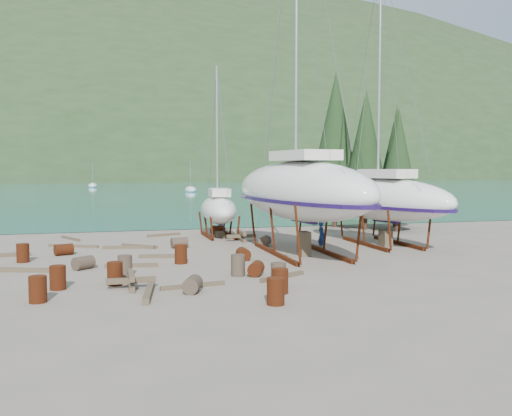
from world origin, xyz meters
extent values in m
plane|color=#6A6253|center=(0.00, 0.00, 0.00)|extent=(600.00, 600.00, 0.00)
plane|color=#1C708E|center=(0.00, 315.00, 0.01)|extent=(700.00, 700.00, 0.00)
ellipsoid|color=#213319|center=(0.00, 320.00, 0.00)|extent=(800.00, 360.00, 110.00)
cube|color=beige|center=(-20.00, 190.00, 2.00)|extent=(6.00, 5.00, 4.00)
cube|color=#A54C2D|center=(-20.00, 190.00, 4.80)|extent=(6.60, 5.60, 1.60)
cube|color=beige|center=(30.00, 190.00, 2.00)|extent=(6.00, 5.00, 4.00)
cube|color=#A54C2D|center=(30.00, 190.00, 4.80)|extent=(6.60, 5.60, 1.60)
cylinder|color=black|center=(12.50, 12.00, 0.80)|extent=(0.36, 0.36, 1.60)
cone|color=black|center=(12.50, 12.00, 5.80)|extent=(3.60, 3.60, 8.40)
cylinder|color=black|center=(14.00, 10.00, 0.68)|extent=(0.36, 0.36, 1.36)
cone|color=black|center=(14.00, 10.00, 4.93)|extent=(3.06, 3.06, 7.14)
cylinder|color=black|center=(11.00, 14.00, 0.92)|extent=(0.36, 0.36, 1.84)
cone|color=black|center=(11.00, 14.00, 6.67)|extent=(4.14, 4.14, 9.66)
cylinder|color=black|center=(15.50, 13.00, 0.72)|extent=(0.36, 0.36, 1.44)
cone|color=black|center=(15.50, 13.00, 5.22)|extent=(3.24, 3.24, 7.56)
ellipsoid|color=white|center=(10.00, 80.00, 0.38)|extent=(2.00, 5.00, 1.40)
cylinder|color=silver|center=(10.00, 80.00, 3.23)|extent=(0.08, 0.08, 5.00)
ellipsoid|color=white|center=(-8.00, 110.00, 0.38)|extent=(2.00, 5.00, 1.40)
cylinder|color=silver|center=(-8.00, 110.00, 3.23)|extent=(0.08, 0.08, 5.00)
ellipsoid|color=white|center=(3.96, 1.92, 3.26)|extent=(5.60, 13.44, 3.04)
cube|color=#1C0C40|center=(3.96, 1.26, 2.19)|extent=(0.58, 2.36, 1.00)
cube|color=silver|center=(3.96, 1.26, 5.03)|extent=(2.62, 4.17, 0.50)
cylinder|color=silver|center=(3.96, 2.57, 12.70)|extent=(0.14, 0.14, 15.64)
cube|color=#5A1D0F|center=(2.63, 1.92, 0.10)|extent=(0.18, 7.17, 0.20)
cube|color=#5A1D0F|center=(5.29, 1.92, 0.10)|extent=(0.18, 7.17, 0.20)
cube|color=brown|center=(3.96, 1.26, 0.62)|extent=(0.50, 0.80, 1.24)
ellipsoid|color=white|center=(9.67, 4.02, 2.63)|extent=(5.82, 10.75, 2.44)
cube|color=#1C0C40|center=(9.67, 3.50, 1.86)|extent=(0.77, 1.85, 1.00)
cube|color=silver|center=(9.67, 3.50, 4.10)|extent=(2.47, 3.44, 0.50)
cylinder|color=silver|center=(9.67, 4.53, 10.14)|extent=(0.14, 0.14, 12.39)
cube|color=#5A1D0F|center=(8.62, 4.02, 0.10)|extent=(0.18, 5.68, 0.20)
cube|color=#5A1D0F|center=(10.72, 4.02, 0.10)|extent=(0.18, 5.68, 0.20)
cube|color=brown|center=(9.67, 3.50, 0.45)|extent=(0.50, 0.80, 0.91)
ellipsoid|color=white|center=(1.39, 10.19, 1.75)|extent=(2.56, 6.92, 1.75)
cube|color=#1C0C40|center=(1.39, 9.85, 1.32)|extent=(0.33, 1.24, 1.00)
cube|color=silver|center=(1.39, 9.85, 2.87)|extent=(1.30, 2.11, 0.50)
cylinder|color=silver|center=(1.39, 10.53, 6.80)|extent=(0.14, 0.14, 8.16)
cube|color=#5A1D0F|center=(0.64, 10.19, 0.10)|extent=(0.18, 3.74, 0.20)
cube|color=#5A1D0F|center=(2.13, 10.19, 0.10)|extent=(0.18, 3.74, 0.20)
cube|color=brown|center=(1.39, 9.85, 0.19)|extent=(0.50, 0.80, 0.37)
imported|color=navy|center=(5.62, 3.07, 0.78)|extent=(0.41, 0.59, 1.55)
cylinder|color=#5A1D0F|center=(-7.85, -5.85, 0.44)|extent=(0.58, 0.58, 0.88)
cylinder|color=#2D2823|center=(-2.72, -5.68, 0.29)|extent=(0.86, 1.03, 0.58)
cylinder|color=#5A1D0F|center=(-7.70, 4.65, 0.29)|extent=(1.03, 0.85, 0.58)
cylinder|color=#5A1D0F|center=(-0.40, -8.17, 0.44)|extent=(0.58, 0.58, 0.88)
cylinder|color=#5A1D0F|center=(1.63, 11.70, 0.29)|extent=(1.05, 0.92, 0.58)
cylinder|color=#2D2823|center=(-0.44, -3.03, 0.44)|extent=(0.58, 0.58, 0.88)
cylinder|color=#5A1D0F|center=(0.74, 0.87, 0.29)|extent=(0.59, 0.89, 0.58)
cylinder|color=#5A1D0F|center=(0.24, -6.59, 0.44)|extent=(0.58, 0.58, 0.88)
cylinder|color=#5A1D0F|center=(-9.40, 2.86, 0.44)|extent=(0.58, 0.58, 0.88)
cylinder|color=#2D2823|center=(-1.70, 5.80, 0.29)|extent=(0.96, 0.70, 0.58)
cylinder|color=#5A1D0F|center=(-5.35, -3.62, 0.44)|extent=(0.58, 0.58, 0.88)
cylinder|color=#2D2823|center=(3.05, 5.21, 0.29)|extent=(0.94, 1.05, 0.58)
cylinder|color=#5A1D0F|center=(0.28, -3.19, 0.29)|extent=(0.90, 1.04, 0.58)
cylinder|color=#5A1D0F|center=(-7.37, -3.91, 0.44)|extent=(0.58, 0.58, 0.88)
cylinder|color=#5A1D0F|center=(-2.30, 0.59, 0.44)|extent=(0.58, 0.58, 0.88)
cylinder|color=#2D2823|center=(-6.61, 0.16, 0.29)|extent=(1.05, 1.01, 0.58)
cylinder|color=#2D2823|center=(-4.92, -2.05, 0.44)|extent=(0.58, 0.58, 0.88)
cylinder|color=#2D2823|center=(0.55, -5.41, 0.44)|extent=(0.58, 0.58, 0.88)
cube|color=brown|center=(-7.71, 11.21, 0.07)|extent=(1.24, 2.20, 0.14)
cube|color=brown|center=(5.49, 3.43, 0.10)|extent=(0.22, 2.02, 0.19)
cube|color=brown|center=(-10.44, 4.84, 0.09)|extent=(2.27, 0.53, 0.19)
cube|color=brown|center=(-2.57, -4.85, 0.07)|extent=(2.48, 0.62, 0.15)
cube|color=brown|center=(-3.14, 2.52, 0.09)|extent=(1.96, 0.54, 0.17)
cube|color=brown|center=(1.15, -4.02, 0.08)|extent=(2.22, 1.40, 0.16)
cube|color=brown|center=(2.19, 9.67, 0.10)|extent=(1.55, 1.50, 0.19)
cube|color=brown|center=(-3.91, 6.34, 0.09)|extent=(1.76, 1.53, 0.19)
cube|color=brown|center=(-1.95, 11.62, 0.08)|extent=(2.22, 1.02, 0.15)
cube|color=brown|center=(-4.34, 6.17, 0.08)|extent=(2.96, 0.68, 0.16)
cube|color=brown|center=(-4.57, 0.12, 0.08)|extent=(2.33, 0.43, 0.17)
cube|color=brown|center=(-8.88, 0.07, 0.09)|extent=(3.03, 1.26, 0.18)
cube|color=brown|center=(-7.39, 7.55, 0.07)|extent=(2.76, 1.42, 0.15)
cube|color=brown|center=(-4.25, -5.74, 0.11)|extent=(0.65, 2.95, 0.23)
cube|color=brown|center=(-4.79, -4.42, 0.10)|extent=(0.20, 1.80, 0.20)
cube|color=brown|center=(-4.79, -4.42, 0.30)|extent=(1.80, 0.20, 0.20)
cube|color=brown|center=(-4.79, -4.42, 0.50)|extent=(0.20, 1.80, 0.20)
cube|color=brown|center=(2.32, 7.84, 0.10)|extent=(0.20, 1.80, 0.20)
cube|color=brown|center=(2.32, 7.84, 0.30)|extent=(1.80, 0.20, 0.20)
cube|color=brown|center=(2.32, 7.84, 0.50)|extent=(0.20, 1.80, 0.20)
camera|label=1|loc=(-5.72, -25.50, 4.40)|focal=40.00mm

